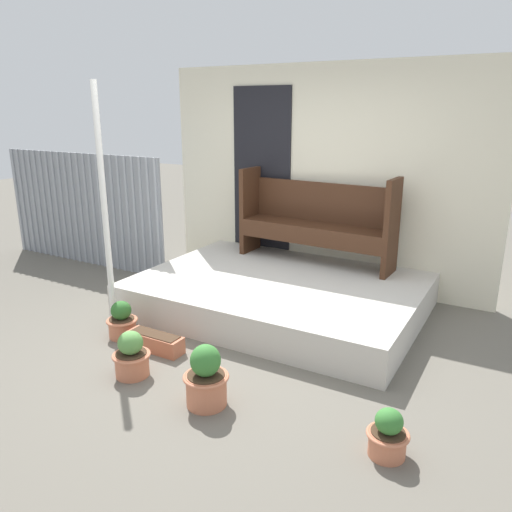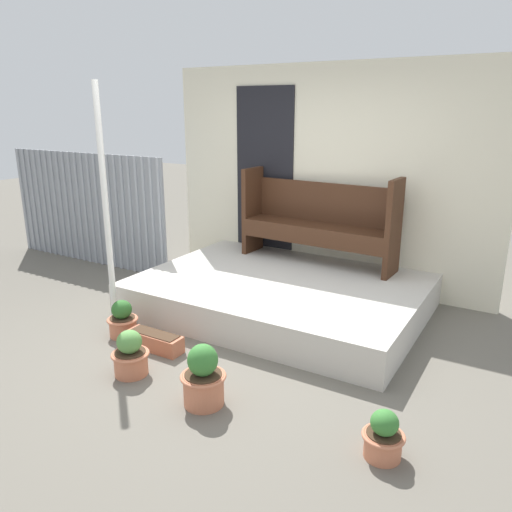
% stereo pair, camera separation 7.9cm
% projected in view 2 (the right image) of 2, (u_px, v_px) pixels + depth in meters
% --- Properties ---
extents(ground_plane, '(24.00, 24.00, 0.00)m').
position_uv_depth(ground_plane, '(224.00, 348.00, 4.54)').
color(ground_plane, '#666056').
extents(porch_slab, '(2.91, 2.11, 0.35)m').
position_uv_depth(porch_slab, '(280.00, 295.00, 5.36)').
color(porch_slab, beige).
rests_on(porch_slab, ground_plane).
extents(house_wall, '(4.11, 0.08, 2.60)m').
position_uv_depth(house_wall, '(321.00, 177.00, 5.95)').
color(house_wall, beige).
rests_on(house_wall, ground_plane).
extents(fence_corrugated, '(2.81, 0.05, 1.53)m').
position_uv_depth(fence_corrugated, '(86.00, 209.00, 6.88)').
color(fence_corrugated, gray).
rests_on(fence_corrugated, ground_plane).
extents(support_post, '(0.06, 0.06, 2.34)m').
position_uv_depth(support_post, '(106.00, 210.00, 4.71)').
color(support_post, white).
rests_on(support_post, ground_plane).
extents(bench, '(1.88, 0.49, 1.05)m').
position_uv_depth(bench, '(319.00, 217.00, 5.78)').
color(bench, '#422616').
rests_on(bench, porch_slab).
extents(flower_pot_left, '(0.29, 0.29, 0.36)m').
position_uv_depth(flower_pot_left, '(123.00, 320.00, 4.74)').
color(flower_pot_left, '#C67251').
rests_on(flower_pot_left, ground_plane).
extents(flower_pot_middle, '(0.31, 0.31, 0.39)m').
position_uv_depth(flower_pot_middle, '(130.00, 355.00, 4.05)').
color(flower_pot_middle, '#C67251').
rests_on(flower_pot_middle, ground_plane).
extents(flower_pot_right, '(0.34, 0.34, 0.48)m').
position_uv_depth(flower_pot_right, '(203.00, 379.00, 3.63)').
color(flower_pot_right, '#C67251').
rests_on(flower_pot_right, ground_plane).
extents(flower_pot_far_right, '(0.27, 0.27, 0.33)m').
position_uv_depth(flower_pot_far_right, '(383.00, 437.00, 3.09)').
color(flower_pot_far_right, '#C67251').
rests_on(flower_pot_far_right, ground_plane).
extents(planter_box_rect, '(0.54, 0.17, 0.16)m').
position_uv_depth(planter_box_rect, '(155.00, 341.00, 4.50)').
color(planter_box_rect, '#B76647').
rests_on(planter_box_rect, ground_plane).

